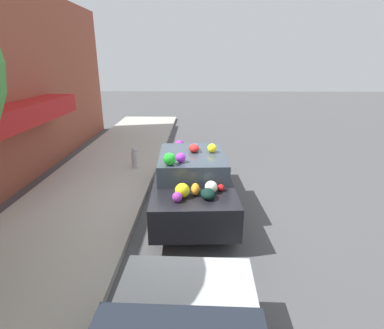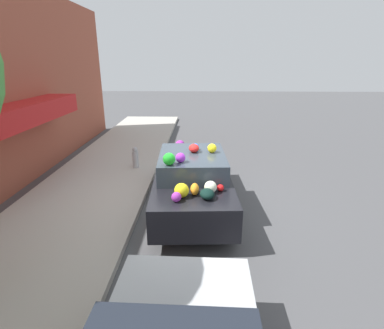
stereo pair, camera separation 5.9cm
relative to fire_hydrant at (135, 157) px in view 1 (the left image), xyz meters
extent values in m
plane|color=#4C4C4F|center=(-2.53, -1.79, -0.49)|extent=(60.00, 60.00, 0.00)
cube|color=#B2ADA3|center=(-2.53, 0.91, -0.42)|extent=(24.00, 3.20, 0.15)
cube|color=red|center=(-1.20, 2.56, 1.68)|extent=(4.19, 0.90, 0.55)
cylinder|color=#B2B2B7|center=(0.00, 0.00, -0.07)|extent=(0.20, 0.20, 0.55)
sphere|color=#B2B2B7|center=(0.00, 0.00, 0.26)|extent=(0.18, 0.18, 0.18)
cube|color=black|center=(-2.53, -1.95, 0.17)|extent=(4.31, 1.94, 0.69)
cube|color=#333D47|center=(-2.70, -1.96, 0.74)|extent=(1.98, 1.61, 0.46)
cylinder|color=black|center=(-1.26, -1.09, -0.17)|extent=(0.65, 0.21, 0.64)
cylinder|color=black|center=(-1.18, -2.67, -0.17)|extent=(0.65, 0.21, 0.64)
cylinder|color=black|center=(-3.88, -1.23, -0.17)|extent=(0.65, 0.21, 0.64)
cylinder|color=black|center=(-3.80, -2.81, -0.17)|extent=(0.65, 0.21, 0.64)
ellipsoid|color=orange|center=(-3.94, -2.04, 0.63)|extent=(0.29, 0.17, 0.23)
sphere|color=purple|center=(-4.27, -1.71, 0.61)|extent=(0.23, 0.23, 0.19)
sphere|color=black|center=(-1.28, -1.81, 0.62)|extent=(0.22, 0.22, 0.21)
sphere|color=white|center=(-3.86, -2.36, 0.64)|extent=(0.26, 0.26, 0.25)
sphere|color=blue|center=(-2.34, -2.03, 1.05)|extent=(0.15, 0.15, 0.15)
ellipsoid|color=black|center=(-4.11, -2.29, 0.61)|extent=(0.39, 0.32, 0.19)
ellipsoid|color=white|center=(-3.39, -1.53, 1.03)|extent=(0.16, 0.15, 0.12)
sphere|color=green|center=(-3.50, -1.51, 1.10)|extent=(0.27, 0.27, 0.26)
sphere|color=red|center=(-3.76, -2.56, 0.58)|extent=(0.20, 0.20, 0.14)
ellipsoid|color=purple|center=(-0.77, -1.53, 0.65)|extent=(0.41, 0.38, 0.27)
ellipsoid|color=red|center=(-2.56, -1.99, 1.07)|extent=(0.32, 0.24, 0.19)
sphere|color=yellow|center=(-4.07, -1.79, 0.65)|extent=(0.29, 0.29, 0.29)
ellipsoid|color=purple|center=(-1.19, -1.71, 0.60)|extent=(0.19, 0.23, 0.18)
sphere|color=yellow|center=(-2.58, -2.42, 1.08)|extent=(0.24, 0.24, 0.21)
sphere|color=purple|center=(-3.32, -1.73, 1.08)|extent=(0.23, 0.23, 0.21)
camera|label=1|loc=(-9.35, -2.10, 3.03)|focal=28.00mm
camera|label=2|loc=(-9.34, -2.15, 3.03)|focal=28.00mm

